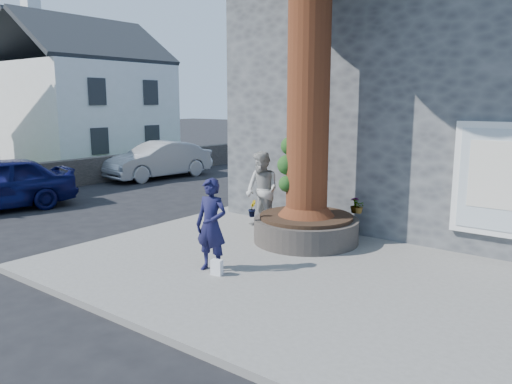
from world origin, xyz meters
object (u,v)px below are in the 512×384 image
Objects in this scene: planter at (306,228)px; car_silver at (158,160)px; man at (211,225)px; woman at (262,190)px; a_board_sign at (9,186)px.

car_silver is (-10.23, 4.77, 0.35)m from planter.
woman is (-1.12, 3.02, 0.09)m from man.
woman is 0.41× the size of car_silver.
woman is 1.88× the size of a_board_sign.
man is at bearing -97.27° from planter.
woman is 9.83m from car_silver.
planter is 2.30× the size of a_board_sign.
man is 3.22m from woman.
woman is at bearing 167.34° from planter.
planter is 1.35× the size of man.
man reaches higher than car_silver.
woman reaches higher than planter.
car_silver is at bearing 168.99° from woman.
woman is at bearing 101.21° from man.
a_board_sign is at bearing -171.63° from planter.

